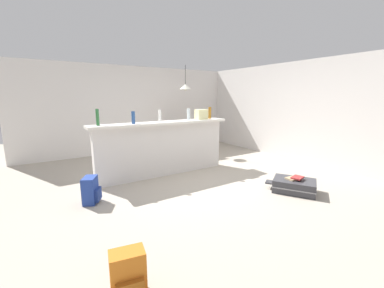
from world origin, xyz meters
The scene contains 18 objects.
ground_plane centered at (0.00, 0.00, -0.03)m, with size 13.00×13.00×0.05m, color #ADA393.
wall_back centered at (0.00, 3.05, 1.25)m, with size 6.60×0.10×2.50m, color silver.
wall_right centered at (3.05, 0.30, 1.25)m, with size 0.10×6.00×2.50m, color silver.
partition_half_wall centered at (-0.41, 0.45, 0.54)m, with size 2.80×0.20×1.08m, color silver.
bar_countertop centered at (-0.41, 0.45, 1.10)m, with size 2.96×0.40×0.05m, color white.
bottle_green centered at (-1.67, 0.49, 1.28)m, with size 0.06×0.06×0.30m, color #2D6B38.
bottle_blue centered at (-1.05, 0.41, 1.25)m, with size 0.07×0.07×0.24m, color #284C89.
bottle_white centered at (-0.44, 0.53, 1.25)m, with size 0.06×0.06×0.24m, color silver.
bottle_clear centered at (0.18, 0.42, 1.26)m, with size 0.07×0.07×0.26m, color silver.
bottle_amber centered at (0.83, 0.52, 1.26)m, with size 0.07×0.07×0.27m, color #9E661E.
grocery_bag centered at (0.56, 0.47, 1.24)m, with size 0.26×0.18×0.22m, color beige.
dining_table centered at (1.16, 1.91, 0.65)m, with size 1.10×0.80×0.74m.
dining_chair_near_partition centered at (1.08, 1.41, 0.52)m, with size 0.43×0.43×0.93m.
pendant_lamp centered at (1.06, 1.99, 1.90)m, with size 0.34×0.34×0.71m.
suitcase_flat_charcoal centered at (1.07, -1.63, 0.11)m, with size 0.78×0.88×0.22m.
backpack_orange centered at (-2.09, -2.31, 0.20)m, with size 0.31×0.28×0.42m.
backpack_blue centered at (-1.99, -0.20, 0.20)m, with size 0.32×0.33×0.42m.
book_stack centered at (1.09, -1.62, 0.25)m, with size 0.28×0.25×0.05m.
Camera 1 is at (-2.59, -4.05, 1.64)m, focal length 22.75 mm.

